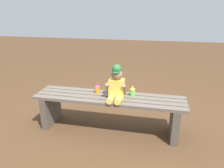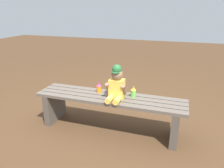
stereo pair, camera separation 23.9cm
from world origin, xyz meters
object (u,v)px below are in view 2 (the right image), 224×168
object	(u,v)px
sippy_cup_left	(99,88)
sippy_cup_right	(133,92)
child_figure	(116,84)
park_bench	(110,107)

from	to	relation	value
sippy_cup_left	sippy_cup_right	bearing A→B (deg)	0.00
child_figure	sippy_cup_left	distance (m)	0.32
sippy_cup_left	sippy_cup_right	size ratio (longest dim) A/B	1.00
park_bench	sippy_cup_right	bearing A→B (deg)	17.70
park_bench	sippy_cup_left	distance (m)	0.27
sippy_cup_left	sippy_cup_right	distance (m)	0.44
park_bench	sippy_cup_left	size ratio (longest dim) A/B	14.51
sippy_cup_left	sippy_cup_right	world-z (taller)	same
park_bench	sippy_cup_right	size ratio (longest dim) A/B	14.51
child_figure	sippy_cup_right	size ratio (longest dim) A/B	3.26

